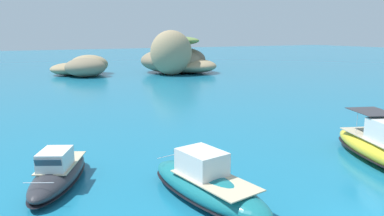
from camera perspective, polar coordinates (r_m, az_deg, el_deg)
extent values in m
ellipsoid|color=#9E8966|center=(77.54, -3.27, 8.62)|extent=(9.73, 8.59, 9.38)
ellipsoid|color=#756651|center=(86.50, -1.92, 7.67)|extent=(15.34, 16.14, 5.57)
ellipsoid|color=#9E8966|center=(82.75, -0.40, 6.68)|extent=(12.84, 15.33, 3.21)
ellipsoid|color=#84755B|center=(82.96, -3.35, 7.40)|extent=(17.12, 17.81, 5.32)
ellipsoid|color=#9E8966|center=(85.42, -0.45, 7.00)|extent=(10.27, 9.52, 3.70)
ellipsoid|color=olive|center=(82.71, -2.42, 10.46)|extent=(10.32, 9.38, 1.96)
ellipsoid|color=#9E8966|center=(82.06, -18.39, 5.83)|extent=(10.18, 9.64, 2.59)
ellipsoid|color=#9E8966|center=(82.82, -15.79, 6.57)|extent=(9.41, 9.10, 4.14)
ellipsoid|color=#84755B|center=(77.39, -16.35, 6.11)|extent=(10.62, 10.17, 3.85)
ellipsoid|color=#756651|center=(77.49, -16.11, 6.05)|extent=(6.07, 6.07, 3.64)
ellipsoid|color=yellow|center=(28.15, 27.87, -5.94)|extent=(6.25, 10.60, 1.73)
ellipsoid|color=black|center=(28.26, 27.80, -6.70)|extent=(6.38, 10.82, 0.21)
cube|color=#C6B793|center=(28.55, 27.13, -4.10)|extent=(4.30, 6.14, 0.06)
cube|color=#333338|center=(29.00, 26.30, -0.49)|extent=(3.26, 3.67, 0.04)
cylinder|color=silver|center=(29.77, 27.86, -1.95)|extent=(0.03, 0.03, 1.63)
cylinder|color=silver|center=(28.59, 24.37, -2.15)|extent=(0.03, 0.03, 1.63)
ellipsoid|color=#2D2D33|center=(22.95, -20.12, -9.73)|extent=(5.20, 7.58, 1.25)
ellipsoid|color=black|center=(23.05, -20.07, -10.38)|extent=(5.30, 7.74, 0.15)
cube|color=#C6B793|center=(23.26, -19.78, -8.02)|extent=(3.45, 4.46, 0.06)
cube|color=silver|center=(22.27, -20.61, -7.48)|extent=(2.29, 2.53, 1.03)
cube|color=#2D4756|center=(21.30, -21.56, -8.12)|extent=(1.40, 0.84, 0.55)
cylinder|color=silver|center=(20.20, -22.88, -10.72)|extent=(1.41, 0.71, 0.04)
ellipsoid|color=#19727A|center=(19.62, 2.34, -12.30)|extent=(4.09, 9.14, 1.50)
ellipsoid|color=black|center=(19.76, 2.33, -13.20)|extent=(4.17, 9.32, 0.18)
cube|color=#C6B793|center=(18.90, 3.64, -11.17)|extent=(3.03, 5.16, 0.06)
cube|color=silver|center=(19.46, 1.54, -8.42)|extent=(2.24, 2.74, 1.23)
cube|color=#2D4756|center=(20.36, -0.66, -7.13)|extent=(1.74, 0.56, 0.66)
cylinder|color=silver|center=(21.91, -3.37, -7.41)|extent=(1.83, 0.35, 0.04)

